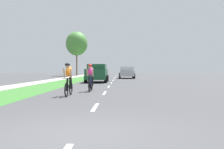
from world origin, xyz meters
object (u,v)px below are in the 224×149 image
Objects in this scene: cyclist_trailing at (91,77)px; street_tree_far at (77,44)px; sedan_white at (125,72)px; pickup_silver at (127,73)px; suv_dark_green at (97,73)px; cyclist_lead at (69,79)px.

street_tree_far reaches higher than cyclist_trailing.
pickup_silver is at bearing -89.63° from sedan_white.
suv_dark_green reaches higher than sedan_white.
cyclist_lead is at bearing -80.74° from street_tree_far.
street_tree_far is (-6.24, 24.20, 5.38)m from suv_dark_green.
cyclist_trailing is 0.34× the size of pickup_silver.
suv_dark_green is (0.16, 13.08, 0.14)m from cyclist_lead.
pickup_silver is (3.25, 10.88, -0.12)m from suv_dark_green.
sedan_white is at bearing 90.37° from pickup_silver.
cyclist_lead and cyclist_trailing have the same top height.
cyclist_trailing is at bearing -94.33° from sedan_white.
street_tree_far is at bearing 99.26° from cyclist_lead.
cyclist_lead is 24.20m from pickup_silver.
sedan_white is at bearing 85.67° from cyclist_trailing.
suv_dark_green reaches higher than pickup_silver.
suv_dark_green is 25.56m from street_tree_far.
pickup_silver is at bearing -54.53° from street_tree_far.
sedan_white is (3.17, 23.36, -0.18)m from suv_dark_green.
cyclist_trailing is 21.62m from pickup_silver.
suv_dark_green is (-0.60, 10.58, 0.14)m from cyclist_trailing.
street_tree_far is at bearing 174.92° from sedan_white.
cyclist_trailing is at bearing 73.08° from cyclist_lead.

